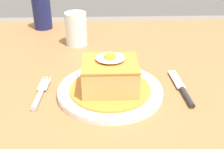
% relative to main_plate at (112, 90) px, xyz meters
% --- Properties ---
extents(dining_table, '(1.47, 0.89, 0.76)m').
position_rel_main_plate_xyz_m(dining_table, '(-0.02, 0.10, -0.11)').
color(dining_table, olive).
rests_on(dining_table, ground_plane).
extents(main_plate, '(0.24, 0.24, 0.02)m').
position_rel_main_plate_xyz_m(main_plate, '(0.00, 0.00, 0.00)').
color(main_plate, white).
rests_on(main_plate, dining_table).
extents(sandwich_meal, '(0.19, 0.19, 0.10)m').
position_rel_main_plate_xyz_m(sandwich_meal, '(0.00, 0.00, 0.04)').
color(sandwich_meal, orange).
rests_on(sandwich_meal, main_plate).
extents(fork, '(0.02, 0.14, 0.01)m').
position_rel_main_plate_xyz_m(fork, '(-0.16, -0.01, -0.00)').
color(fork, silver).
rests_on(fork, dining_table).
extents(knife, '(0.03, 0.17, 0.01)m').
position_rel_main_plate_xyz_m(knife, '(0.17, -0.01, -0.00)').
color(knife, '#262628').
rests_on(knife, dining_table).
extents(soda_can, '(0.07, 0.07, 0.12)m').
position_rel_main_plate_xyz_m(soda_can, '(-0.23, 0.47, 0.05)').
color(soda_can, '#191E51').
rests_on(soda_can, dining_table).
extents(drinking_glass, '(0.07, 0.07, 0.10)m').
position_rel_main_plate_xyz_m(drinking_glass, '(-0.10, 0.31, 0.04)').
color(drinking_glass, '#3F2314').
rests_on(drinking_glass, dining_table).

